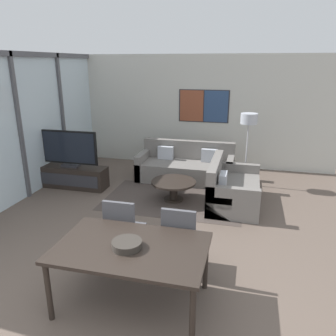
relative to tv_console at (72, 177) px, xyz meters
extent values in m
cube|color=silver|center=(2.33, 2.31, 1.17)|extent=(6.89, 0.06, 2.80)
cube|color=#2D2D33|center=(2.52, 2.27, 1.32)|extent=(1.27, 0.01, 0.81)
cube|color=brown|center=(2.21, 2.26, 1.32)|extent=(0.59, 0.02, 0.77)
cube|color=navy|center=(2.83, 2.26, 1.32)|extent=(0.59, 0.02, 0.77)
cube|color=silver|center=(-0.61, -0.70, 1.17)|extent=(0.02, 6.02, 2.80)
cube|color=#515156|center=(-0.58, -0.70, 2.52)|extent=(0.07, 6.02, 0.10)
cube|color=#515156|center=(-0.58, -0.70, 1.17)|extent=(0.07, 0.08, 2.80)
cube|color=#515156|center=(-0.58, 0.80, 1.17)|extent=(0.07, 0.08, 2.80)
cube|color=#473D38|center=(2.32, -0.17, -0.23)|extent=(2.69, 1.66, 0.01)
cube|color=black|center=(0.00, 0.00, 0.00)|extent=(1.57, 0.44, 0.46)
cube|color=#2D2D33|center=(0.00, -0.22, 0.00)|extent=(1.44, 0.01, 0.25)
cube|color=#2D2D33|center=(0.00, 0.00, 0.26)|extent=(0.36, 0.20, 0.05)
cube|color=#2D2D33|center=(0.00, 0.00, 0.32)|extent=(0.06, 0.03, 0.08)
cube|color=black|center=(0.00, 0.00, 0.66)|extent=(1.27, 0.04, 0.71)
cube|color=black|center=(0.00, -0.02, 0.66)|extent=(1.18, 0.01, 0.64)
cube|color=slate|center=(2.32, 1.01, -0.02)|extent=(2.16, 0.92, 0.42)
cube|color=slate|center=(2.32, 1.39, 0.19)|extent=(2.16, 0.16, 0.85)
cube|color=slate|center=(1.31, 1.01, 0.07)|extent=(0.14, 0.92, 0.60)
cube|color=slate|center=(3.32, 1.01, 0.07)|extent=(0.14, 0.92, 0.60)
cube|color=#B2B7C1|center=(1.80, 1.21, 0.34)|extent=(0.36, 0.12, 0.30)
cube|color=#B2B7C1|center=(2.83, 1.21, 0.34)|extent=(0.36, 0.12, 0.30)
cube|color=slate|center=(3.48, -0.06, -0.02)|extent=(0.92, 1.56, 0.42)
cube|color=slate|center=(3.10, -0.06, 0.19)|extent=(0.16, 1.56, 0.85)
cube|color=slate|center=(3.48, -0.77, 0.07)|extent=(0.92, 0.14, 0.60)
cube|color=slate|center=(3.48, 0.65, 0.07)|extent=(0.92, 0.14, 0.60)
cube|color=#B2B7C1|center=(3.28, -0.42, 0.34)|extent=(0.12, 0.36, 0.30)
cylinder|color=black|center=(2.32, -0.17, -0.22)|extent=(0.39, 0.39, 0.03)
cylinder|color=black|center=(2.32, -0.17, -0.05)|extent=(0.16, 0.16, 0.36)
cylinder|color=black|center=(2.32, -0.17, 0.15)|extent=(0.87, 0.87, 0.04)
cube|color=black|center=(2.53, -3.11, 0.48)|extent=(1.63, 1.02, 0.04)
cylinder|color=black|center=(1.78, -3.56, 0.11)|extent=(0.06, 0.06, 0.69)
cylinder|color=black|center=(3.28, -3.56, 0.11)|extent=(0.06, 0.06, 0.69)
cylinder|color=black|center=(1.78, -2.66, 0.11)|extent=(0.06, 0.06, 0.69)
cylinder|color=black|center=(3.28, -2.66, 0.11)|extent=(0.06, 0.06, 0.69)
cube|color=#4C4C51|center=(2.14, -2.29, 0.19)|extent=(0.46, 0.46, 0.06)
cube|color=#4C4C51|center=(2.14, -2.50, 0.46)|extent=(0.42, 0.05, 0.48)
cylinder|color=black|center=(1.94, -2.49, -0.03)|extent=(0.04, 0.04, 0.40)
cylinder|color=black|center=(2.34, -2.49, -0.03)|extent=(0.04, 0.04, 0.40)
cylinder|color=black|center=(1.94, -2.09, -0.03)|extent=(0.04, 0.04, 0.40)
cylinder|color=black|center=(2.34, -2.09, -0.03)|extent=(0.04, 0.04, 0.40)
cube|color=#4C4C51|center=(2.92, -2.34, 0.19)|extent=(0.46, 0.46, 0.06)
cube|color=#4C4C51|center=(2.92, -2.54, 0.46)|extent=(0.42, 0.05, 0.48)
cylinder|color=black|center=(2.72, -2.54, -0.03)|extent=(0.04, 0.04, 0.40)
cylinder|color=black|center=(3.12, -2.54, -0.03)|extent=(0.04, 0.04, 0.40)
cylinder|color=black|center=(2.72, -2.14, -0.03)|extent=(0.04, 0.04, 0.40)
cylinder|color=black|center=(3.12, -2.14, -0.03)|extent=(0.04, 0.04, 0.40)
cylinder|color=#332D28|center=(2.50, -3.16, 0.54)|extent=(0.32, 0.32, 0.08)
torus|color=#332D28|center=(2.50, -3.16, 0.57)|extent=(0.32, 0.32, 0.02)
cylinder|color=#2D2D33|center=(3.65, 1.04, -0.22)|extent=(0.28, 0.28, 0.02)
cylinder|color=#B7B7BC|center=(3.65, 1.04, 0.46)|extent=(0.03, 0.03, 1.34)
cylinder|color=#B2B7C1|center=(3.65, 1.04, 1.25)|extent=(0.35, 0.35, 0.22)
camera|label=1|loc=(3.66, -6.00, 2.37)|focal=35.00mm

